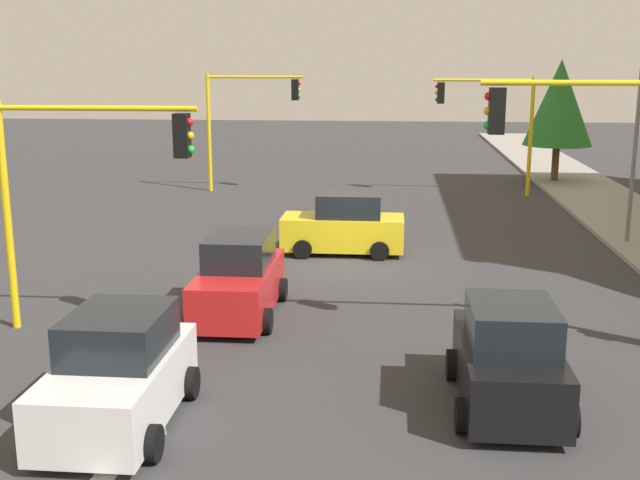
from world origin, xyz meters
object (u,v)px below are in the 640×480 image
object	(u,v)px
traffic_signal_near_right	(83,170)
tree_roadside_far	(559,103)
car_white	(118,375)
car_black	(508,360)
traffic_signal_near_left	(609,159)
traffic_signal_far_right	(246,109)
car_red	(239,279)
car_yellow	(344,226)
traffic_signal_far_left	(491,112)

from	to	relation	value
traffic_signal_near_right	tree_roadside_far	bearing A→B (deg)	147.77
car_white	car_black	world-z (taller)	same
car_black	traffic_signal_near_right	bearing A→B (deg)	-110.38
car_white	car_black	xyz separation A→B (m)	(-1.32, 6.71, -0.00)
traffic_signal_near_left	traffic_signal_far_right	size ratio (longest dim) A/B	1.05
car_red	car_yellow	xyz separation A→B (m)	(-6.56, 2.17, -0.00)
car_red	car_black	xyz separation A→B (m)	(4.77, 5.82, -0.00)
traffic_signal_near_left	traffic_signal_far_right	world-z (taller)	traffic_signal_near_left
car_yellow	traffic_signal_near_right	bearing A→B (deg)	-33.70
car_yellow	car_red	bearing A→B (deg)	-18.30
traffic_signal_far_right	traffic_signal_near_right	size ratio (longest dim) A/B	1.05
traffic_signal_near_left	traffic_signal_far_left	distance (m)	20.00
traffic_signal_near_left	traffic_signal_far_left	xyz separation A→B (m)	(-20.00, -0.06, -0.27)
traffic_signal_near_left	car_white	xyz separation A→B (m)	(4.65, -9.08, -3.22)
traffic_signal_far_left	traffic_signal_near_right	xyz separation A→B (m)	(20.00, -11.29, -0.11)
traffic_signal_near_right	car_white	size ratio (longest dim) A/B	1.38
traffic_signal_far_left	car_white	bearing A→B (deg)	-20.08
traffic_signal_near_right	car_yellow	world-z (taller)	traffic_signal_near_right
traffic_signal_near_left	traffic_signal_near_right	xyz separation A→B (m)	(0.00, -11.35, -0.37)
car_white	car_black	size ratio (longest dim) A/B	1.04
traffic_signal_near_right	car_yellow	xyz separation A→B (m)	(-8.00, 5.34, -2.84)
traffic_signal_near_left	traffic_signal_near_right	size ratio (longest dim) A/B	1.11
tree_roadside_far	car_red	bearing A→B (deg)	-27.94
traffic_signal_far_right	traffic_signal_near_right	xyz separation A→B (m)	(20.00, 0.05, -0.19)
traffic_signal_far_right	tree_roadside_far	size ratio (longest dim) A/B	0.89
car_white	traffic_signal_near_right	bearing A→B (deg)	-153.98
traffic_signal_near_right	car_red	bearing A→B (deg)	114.41
car_white	traffic_signal_far_right	bearing A→B (deg)	-174.63
traffic_signal_near_right	car_white	world-z (taller)	traffic_signal_near_right
traffic_signal_far_left	traffic_signal_near_right	world-z (taller)	traffic_signal_far_left
traffic_signal_far_right	car_black	distance (m)	25.21
car_white	car_yellow	distance (m)	13.02
traffic_signal_near_left	car_red	bearing A→B (deg)	-99.95
car_yellow	car_black	distance (m)	11.91
car_yellow	car_black	xyz separation A→B (m)	(11.34, 3.65, -0.00)
traffic_signal_near_right	car_black	world-z (taller)	traffic_signal_near_right
traffic_signal_near_left	car_white	size ratio (longest dim) A/B	1.52
tree_roadside_far	car_yellow	world-z (taller)	tree_roadside_far
traffic_signal_far_left	car_yellow	distance (m)	13.72
car_red	car_yellow	size ratio (longest dim) A/B	1.05
traffic_signal_far_left	traffic_signal_near_right	size ratio (longest dim) A/B	1.03
traffic_signal_far_left	tree_roadside_far	world-z (taller)	tree_roadside_far
car_yellow	traffic_signal_near_left	bearing A→B (deg)	36.93
traffic_signal_far_right	tree_roadside_far	distance (m)	15.69
traffic_signal_near_left	car_black	distance (m)	5.20
traffic_signal_near_right	traffic_signal_near_left	bearing A→B (deg)	90.00
traffic_signal_near_left	traffic_signal_far_left	bearing A→B (deg)	-179.82
traffic_signal_far_left	car_black	size ratio (longest dim) A/B	1.48
tree_roadside_far	car_black	size ratio (longest dim) A/B	1.70
tree_roadside_far	traffic_signal_far_right	bearing A→B (deg)	-75.23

